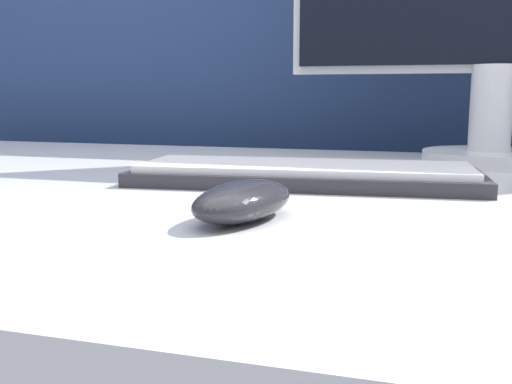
# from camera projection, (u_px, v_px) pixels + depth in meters

# --- Properties ---
(partition_panel) EXTENTS (5.00, 0.03, 1.27)m
(partition_panel) POSITION_uv_depth(u_px,v_px,m) (377.00, 186.00, 1.23)
(partition_panel) COLOR navy
(partition_panel) RESTS_ON ground_plane
(computer_mouse_near) EXTENTS (0.09, 0.13, 0.03)m
(computer_mouse_near) POSITION_uv_depth(u_px,v_px,m) (243.00, 201.00, 0.50)
(computer_mouse_near) COLOR #232328
(computer_mouse_near) RESTS_ON desk
(keyboard) EXTENTS (0.41, 0.18, 0.02)m
(keyboard) POSITION_uv_depth(u_px,v_px,m) (304.00, 174.00, 0.70)
(keyboard) COLOR #28282D
(keyboard) RESTS_ON desk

